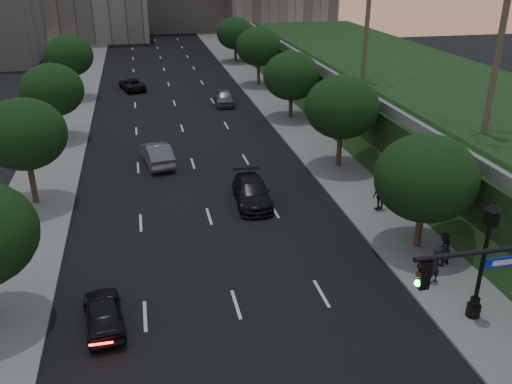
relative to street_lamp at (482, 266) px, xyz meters
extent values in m
cube|color=black|center=(-9.75, 28.09, -2.62)|extent=(16.00, 140.00, 0.02)
cube|color=slate|center=(0.50, 28.09, -2.56)|extent=(4.50, 140.00, 0.15)
cube|color=slate|center=(-20.00, 28.09, -2.56)|extent=(4.50, 140.00, 0.15)
cube|color=black|center=(12.25, 26.09, -0.63)|extent=(18.00, 90.00, 4.00)
cube|color=slate|center=(3.75, 26.09, 1.72)|extent=(0.35, 90.00, 0.70)
cylinder|color=#38281C|center=(0.55, 6.09, -1.20)|extent=(0.36, 0.36, 2.86)
ellipsoid|color=black|center=(0.55, 6.09, 1.40)|extent=(5.20, 5.20, 4.42)
cylinder|color=#38281C|center=(0.55, 18.09, -1.03)|extent=(0.36, 0.36, 3.21)
ellipsoid|color=black|center=(0.55, 18.09, 1.89)|extent=(5.20, 5.20, 4.42)
cylinder|color=#38281C|center=(0.55, 31.09, -1.20)|extent=(0.36, 0.36, 2.86)
ellipsoid|color=black|center=(0.55, 31.09, 1.40)|extent=(5.20, 5.20, 4.42)
cylinder|color=#38281C|center=(0.55, 45.09, -1.03)|extent=(0.36, 0.36, 3.21)
ellipsoid|color=black|center=(0.55, 45.09, 1.89)|extent=(5.20, 5.20, 4.42)
cylinder|color=#38281C|center=(0.55, 60.09, -1.20)|extent=(0.36, 0.36, 2.86)
ellipsoid|color=black|center=(0.55, 60.09, 1.40)|extent=(5.20, 5.20, 4.42)
cylinder|color=#38281C|center=(-20.05, 16.09, -1.01)|extent=(0.36, 0.36, 3.26)
ellipsoid|color=black|center=(-20.05, 16.09, 1.95)|extent=(5.00, 5.00, 4.25)
cylinder|color=#38281C|center=(-20.05, 29.09, -1.14)|extent=(0.36, 0.36, 2.99)
ellipsoid|color=black|center=(-20.05, 29.09, 1.58)|extent=(5.00, 5.00, 4.25)
cylinder|color=#38281C|center=(-20.05, 43.09, -1.01)|extent=(0.36, 0.36, 3.26)
ellipsoid|color=black|center=(-20.05, 43.09, 1.95)|extent=(5.00, 5.00, 4.25)
cylinder|color=#4C4233|center=(7.75, 12.09, 7.37)|extent=(0.40, 0.40, 12.00)
cylinder|color=black|center=(-3.11, -4.48, 3.67)|extent=(5.40, 0.16, 0.16)
cube|color=black|center=(-5.41, -4.48, 3.12)|extent=(0.32, 0.22, 0.95)
sphere|color=black|center=(-5.59, -4.48, 3.45)|extent=(0.20, 0.20, 0.20)
sphere|color=#3F2B0A|center=(-5.59, -4.48, 3.15)|extent=(0.20, 0.20, 0.20)
sphere|color=#19F24C|center=(-5.59, -4.48, 2.85)|extent=(0.20, 0.20, 0.20)
cube|color=#0E28BC|center=(-2.71, -4.48, 3.22)|extent=(1.40, 0.05, 0.35)
cylinder|color=black|center=(0.00, 0.00, -2.28)|extent=(0.60, 0.60, 0.70)
cylinder|color=black|center=(0.00, 0.00, -1.78)|extent=(0.40, 0.40, 0.40)
cylinder|color=black|center=(0.00, 0.00, 0.17)|extent=(0.18, 0.18, 3.60)
cube|color=black|center=(0.00, 0.00, 2.22)|extent=(0.42, 0.42, 0.70)
cone|color=black|center=(0.00, 0.00, 2.72)|extent=(0.64, 0.64, 0.35)
sphere|color=black|center=(0.00, 0.00, 2.92)|extent=(0.14, 0.14, 0.14)
imported|color=black|center=(-15.41, 2.81, -1.97)|extent=(2.03, 4.06, 1.33)
imported|color=#5A5C62|center=(-12.30, 21.57, -1.82)|extent=(2.48, 5.17, 1.64)
imported|color=black|center=(-13.95, 46.04, -1.97)|extent=(3.33, 5.17, 1.33)
imported|color=black|center=(-6.85, 13.44, -1.89)|extent=(2.32, 5.20, 1.48)
imported|color=#595B61|center=(-4.70, 37.45, -1.86)|extent=(2.24, 4.70, 1.55)
imported|color=black|center=(-0.41, 2.74, -1.57)|extent=(0.73, 0.54, 1.83)
imported|color=black|center=(0.79, 4.04, -1.60)|extent=(1.03, 0.91, 1.78)
imported|color=black|center=(0.42, 10.58, -1.53)|extent=(1.20, 0.72, 1.91)
camera|label=1|loc=(-13.12, -16.67, 11.80)|focal=38.00mm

